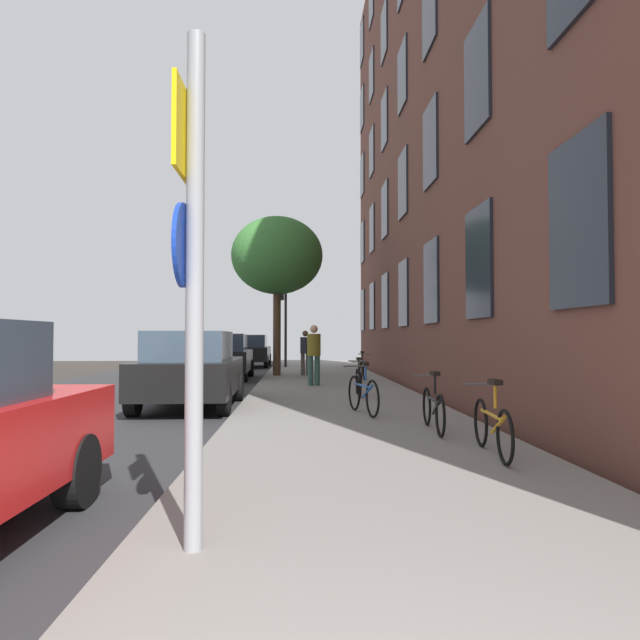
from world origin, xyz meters
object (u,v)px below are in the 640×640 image
object	(u,v)px
car_2	(226,356)
sign_post	(191,258)
bicycle_3	(358,381)
car_1	(191,369)
bicycle_1	(433,408)
car_3	(251,350)
tree_near	(277,256)
traffic_light	(284,309)
bicycle_0	(492,426)
bicycle_2	(363,393)
pedestrian_1	(305,350)
pedestrian_0	(314,351)
bicycle_4	(363,370)

from	to	relation	value
car_2	sign_post	bearing A→B (deg)	-83.66
bicycle_3	car_1	xyz separation A→B (m)	(-3.69, -1.30, 0.37)
car_1	bicycle_1	bearing A→B (deg)	-41.48
car_2	car_3	xyz separation A→B (m)	(0.20, 8.34, 0.00)
bicycle_3	tree_near	bearing A→B (deg)	106.45
bicycle_3	car_1	size ratio (longest dim) A/B	0.39
traffic_light	car_2	distance (m)	6.64
bicycle_0	car_2	bearing A→B (deg)	109.28
bicycle_2	car_3	distance (m)	18.85
bicycle_2	car_3	bearing A→B (deg)	100.82
car_1	bicycle_2	bearing A→B (deg)	-28.31
sign_post	car_2	distance (m)	16.79
pedestrian_1	bicycle_2	bearing A→B (deg)	-85.14
traffic_light	pedestrian_1	distance (m)	6.05
pedestrian_0	sign_post	bearing A→B (deg)	-95.39
pedestrian_0	car_3	world-z (taller)	pedestrian_0
bicycle_2	sign_post	bearing A→B (deg)	-106.34
bicycle_0	bicycle_2	world-z (taller)	bicycle_2
sign_post	bicycle_0	bearing A→B (deg)	43.34
bicycle_4	pedestrian_1	bearing A→B (deg)	120.88
car_3	sign_post	bearing A→B (deg)	-86.23
car_1	car_3	bearing A→B (deg)	90.37
car_2	car_3	bearing A→B (deg)	88.60
pedestrian_1	car_2	bearing A→B (deg)	-173.56
bicycle_3	pedestrian_0	size ratio (longest dim) A/B	0.92
bicycle_1	pedestrian_1	world-z (taller)	pedestrian_1
traffic_light	car_3	distance (m)	3.49
traffic_light	bicycle_2	size ratio (longest dim) A/B	2.37
sign_post	pedestrian_0	world-z (taller)	sign_post
bicycle_2	pedestrian_1	distance (m)	10.55
pedestrian_0	pedestrian_1	world-z (taller)	pedestrian_0
tree_near	bicycle_0	bearing A→B (deg)	-77.99
bicycle_0	car_3	distance (m)	22.64
pedestrian_0	bicycle_0	bearing A→B (deg)	-79.55
car_1	pedestrian_0	bearing A→B (deg)	57.42
traffic_light	bicycle_4	world-z (taller)	traffic_light
traffic_light	bicycle_1	world-z (taller)	traffic_light
tree_near	car_1	bearing A→B (deg)	-99.78
bicycle_3	pedestrian_1	xyz separation A→B (m)	(-1.15, 7.35, 0.58)
sign_post	car_1	distance (m)	8.54
traffic_light	tree_near	bearing A→B (deg)	-91.10
bicycle_0	bicycle_3	xyz separation A→B (m)	(-0.83, 6.79, 0.01)
bicycle_0	traffic_light	bearing A→B (deg)	98.35
sign_post	car_2	size ratio (longest dim) A/B	0.79
bicycle_3	pedestrian_0	xyz separation A→B (m)	(-0.97, 2.96, 0.64)
bicycle_1	bicycle_4	xyz separation A→B (m)	(0.06, 9.45, 0.03)
pedestrian_0	traffic_light	bearing A→B (deg)	96.30
pedestrian_0	tree_near	bearing A→B (deg)	105.37
bicycle_3	car_1	distance (m)	3.93
bicycle_0	bicycle_4	bearing A→B (deg)	91.11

